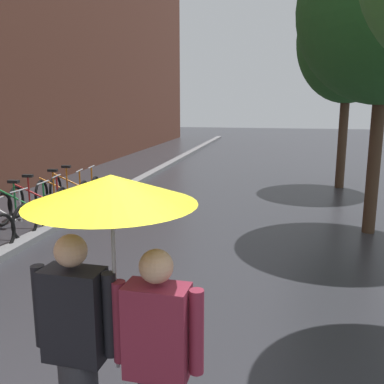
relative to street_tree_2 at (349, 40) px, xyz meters
The scene contains 8 objects.
kerb_strip 7.43m from the street_tree_2, 168.94° to the right, with size 0.30×36.00×0.12m, color slate.
street_tree_2 is the anchor object (origin of this frame).
parked_bicycle_3 9.97m from the street_tree_2, 136.66° to the right, with size 1.15×0.82×0.96m.
parked_bicycle_4 9.52m from the street_tree_2, 140.11° to the right, with size 1.11×0.74×0.96m.
parked_bicycle_5 9.21m from the street_tree_2, 144.17° to the right, with size 1.17×0.84×0.96m.
parked_bicycle_6 8.71m from the street_tree_2, 148.30° to the right, with size 1.17×0.84×0.96m.
parked_bicycle_7 8.43m from the street_tree_2, 152.19° to the right, with size 1.16×0.83×0.96m.
couple_under_umbrella 11.48m from the street_tree_2, 103.81° to the right, with size 1.15×1.04×2.08m.
Camera 1 is at (1.23, -1.97, 2.50)m, focal length 40.42 mm.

